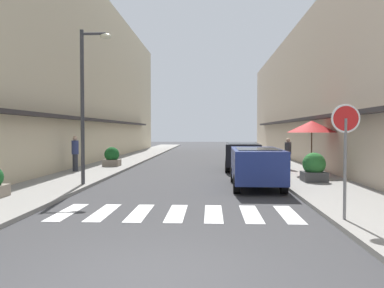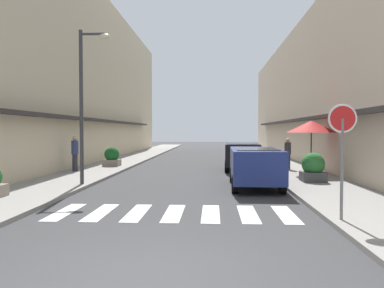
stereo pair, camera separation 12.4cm
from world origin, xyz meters
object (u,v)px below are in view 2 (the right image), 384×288
(street_lamp, at_px, (86,91))
(parked_car_mid, at_px, (242,153))
(parked_car_near, at_px, (255,163))
(pedestrian_walking_near, at_px, (288,153))
(planter_far, at_px, (112,157))
(cafe_umbrella, at_px, (311,127))
(round_street_sign, at_px, (342,131))
(planter_midblock, at_px, (313,168))
(pedestrian_walking_far, at_px, (75,153))

(street_lamp, bearing_deg, parked_car_mid, 47.37)
(parked_car_near, xyz_separation_m, parked_car_mid, (-0.00, 6.65, 0.00))
(parked_car_near, distance_m, pedestrian_walking_near, 6.35)
(parked_car_mid, relative_size, planter_far, 4.22)
(cafe_umbrella, xyz_separation_m, pedestrian_walking_near, (-0.65, 2.20, -1.34))
(parked_car_near, height_order, street_lamp, street_lamp)
(parked_car_near, distance_m, parked_car_mid, 6.65)
(round_street_sign, relative_size, planter_midblock, 2.28)
(pedestrian_walking_near, relative_size, pedestrian_walking_far, 0.93)
(cafe_umbrella, xyz_separation_m, pedestrian_walking_far, (-11.40, 0.67, -1.26))
(parked_car_mid, relative_size, pedestrian_walking_far, 2.60)
(parked_car_mid, xyz_separation_m, pedestrian_walking_near, (2.33, -0.75, 0.05))
(planter_far, bearing_deg, street_lamp, -82.34)
(cafe_umbrella, bearing_deg, pedestrian_walking_far, 176.64)
(parked_car_near, xyz_separation_m, pedestrian_walking_far, (-8.42, 4.37, 0.13))
(street_lamp, bearing_deg, pedestrian_walking_far, 114.45)
(parked_car_mid, height_order, pedestrian_walking_far, pedestrian_walking_far)
(cafe_umbrella, bearing_deg, pedestrian_walking_near, 106.47)
(round_street_sign, xyz_separation_m, cafe_umbrella, (1.66, 9.47, 0.20))
(street_lamp, relative_size, planter_midblock, 5.04)
(parked_car_near, bearing_deg, planter_far, 134.85)
(street_lamp, xyz_separation_m, planter_midblock, (8.73, 1.22, -2.95))
(round_street_sign, xyz_separation_m, planter_midblock, (1.07, 6.76, -1.45))
(cafe_umbrella, relative_size, pedestrian_walking_far, 1.41)
(parked_car_mid, distance_m, pedestrian_walking_far, 8.73)
(street_lamp, relative_size, pedestrian_walking_far, 3.28)
(pedestrian_walking_far, bearing_deg, round_street_sign, 58.57)
(parked_car_mid, height_order, cafe_umbrella, cafe_umbrella)
(round_street_sign, distance_m, planter_midblock, 7.00)
(round_street_sign, xyz_separation_m, planter_far, (-8.67, 13.16, -1.49))
(parked_car_near, relative_size, street_lamp, 0.77)
(planter_midblock, height_order, planter_far, planter_midblock)
(planter_midblock, xyz_separation_m, planter_far, (-9.75, 6.39, -0.04))
(pedestrian_walking_near, bearing_deg, planter_midblock, 89.23)
(round_street_sign, xyz_separation_m, pedestrian_walking_far, (-9.74, 10.13, -1.07))
(street_lamp, bearing_deg, planter_midblock, 7.98)
(planter_midblock, bearing_deg, pedestrian_walking_near, 90.79)
(round_street_sign, relative_size, pedestrian_walking_near, 1.60)
(planter_far, height_order, pedestrian_walking_far, pedestrian_walking_far)
(parked_car_near, xyz_separation_m, planter_far, (-7.36, 7.39, -0.30))
(parked_car_near, relative_size, pedestrian_walking_near, 2.73)
(street_lamp, bearing_deg, cafe_umbrella, 22.88)
(planter_far, bearing_deg, pedestrian_walking_near, -8.72)
(parked_car_mid, distance_m, cafe_umbrella, 4.42)
(parked_car_mid, bearing_deg, pedestrian_walking_near, -17.76)
(cafe_umbrella, bearing_deg, parked_car_near, -128.80)
(parked_car_mid, relative_size, planter_midblock, 3.99)
(parked_car_mid, bearing_deg, parked_car_near, -90.00)
(round_street_sign, relative_size, planter_far, 2.41)
(planter_far, bearing_deg, pedestrian_walking_far, -109.45)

